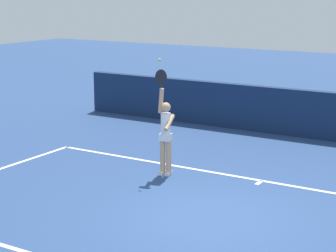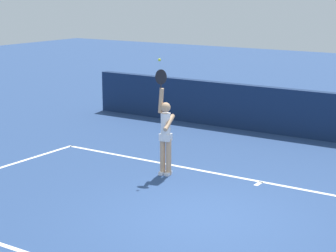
# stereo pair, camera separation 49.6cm
# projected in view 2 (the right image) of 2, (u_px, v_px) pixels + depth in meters

# --- Properties ---
(ground_plane) EXTENTS (60.00, 60.00, 0.00)m
(ground_plane) POSITION_uv_depth(u_px,v_px,m) (203.00, 217.00, 11.17)
(ground_plane) COLOR navy
(court_lines) EXTENTS (11.26, 5.51, 0.00)m
(court_lines) POSITION_uv_depth(u_px,v_px,m) (199.00, 220.00, 11.03)
(court_lines) COLOR white
(court_lines) RESTS_ON ground
(back_wall) EXTENTS (15.95, 0.29, 1.35)m
(back_wall) POSITION_uv_depth(u_px,v_px,m) (331.00, 117.00, 16.64)
(back_wall) COLOR #12254A
(back_wall) RESTS_ON ground
(tennis_player) EXTENTS (0.47, 0.49, 2.40)m
(tennis_player) POSITION_uv_depth(u_px,v_px,m) (165.00, 132.00, 13.53)
(tennis_player) COLOR tan
(tennis_player) RESTS_ON ground
(tennis_ball) EXTENTS (0.07, 0.07, 0.07)m
(tennis_ball) POSITION_uv_depth(u_px,v_px,m) (159.00, 60.00, 13.16)
(tennis_ball) COLOR #D3E633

